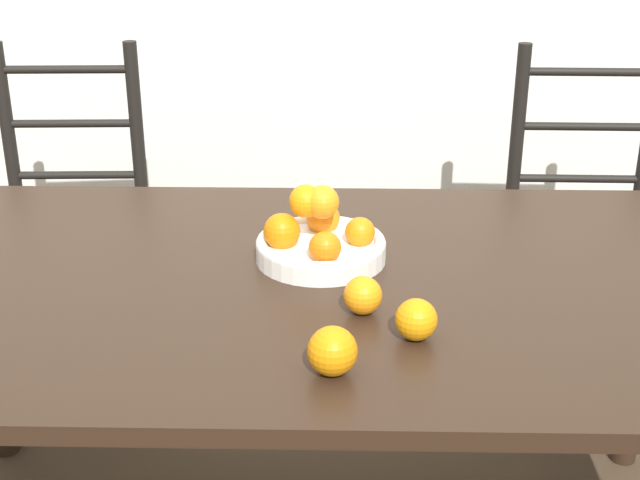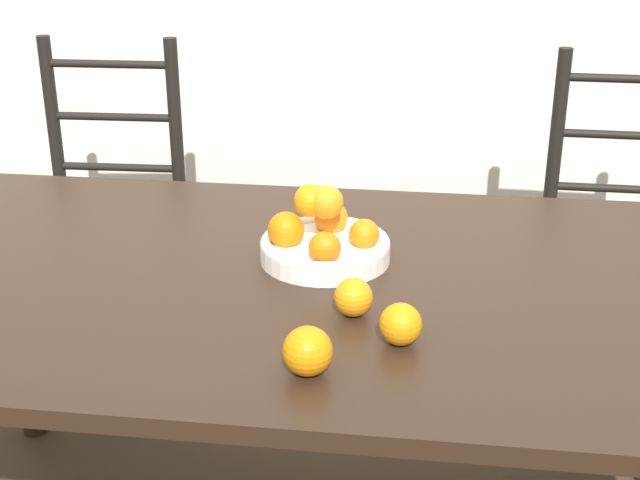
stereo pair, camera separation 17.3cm
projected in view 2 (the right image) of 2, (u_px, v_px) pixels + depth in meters
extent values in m
cube|color=black|center=(305.00, 284.00, 1.77)|extent=(1.86, 1.04, 0.03)
cylinder|color=black|center=(20.00, 320.00, 2.42)|extent=(0.07, 0.07, 0.72)
cylinder|color=white|center=(325.00, 251.00, 1.83)|extent=(0.27, 0.27, 0.04)
torus|color=white|center=(325.00, 243.00, 1.82)|extent=(0.27, 0.27, 0.02)
sphere|color=orange|center=(364.00, 234.00, 1.81)|extent=(0.06, 0.06, 0.06)
sphere|color=orange|center=(331.00, 218.00, 1.89)|extent=(0.07, 0.07, 0.07)
sphere|color=orange|center=(286.00, 230.00, 1.81)|extent=(0.08, 0.08, 0.08)
sphere|color=orange|center=(325.00, 247.00, 1.74)|extent=(0.06, 0.06, 0.06)
sphere|color=orange|center=(327.00, 202.00, 1.79)|extent=(0.07, 0.07, 0.07)
sphere|color=orange|center=(311.00, 201.00, 1.80)|extent=(0.07, 0.07, 0.07)
sphere|color=orange|center=(401.00, 324.00, 1.51)|extent=(0.07, 0.07, 0.07)
sphere|color=orange|center=(353.00, 297.00, 1.60)|extent=(0.07, 0.07, 0.07)
sphere|color=orange|center=(308.00, 351.00, 1.42)|extent=(0.08, 0.08, 0.08)
cylinder|color=black|center=(31.00, 336.00, 2.60)|extent=(0.04, 0.04, 0.47)
cylinder|color=black|center=(158.00, 342.00, 2.57)|extent=(0.04, 0.04, 0.47)
cylinder|color=black|center=(63.00, 201.00, 2.82)|extent=(0.04, 0.04, 1.04)
cylinder|color=black|center=(181.00, 205.00, 2.79)|extent=(0.04, 0.04, 1.04)
cube|color=black|center=(105.00, 235.00, 2.65)|extent=(0.44, 0.42, 0.04)
cylinder|color=black|center=(118.00, 167.00, 2.76)|extent=(0.38, 0.04, 0.02)
cylinder|color=black|center=(113.00, 117.00, 2.69)|extent=(0.38, 0.04, 0.02)
cylinder|color=black|center=(108.00, 64.00, 2.63)|extent=(0.38, 0.04, 0.02)
cylinder|color=black|center=(549.00, 369.00, 2.43)|extent=(0.04, 0.04, 0.47)
cylinder|color=black|center=(547.00, 223.00, 2.65)|extent=(0.04, 0.04, 1.04)
cube|color=black|center=(622.00, 263.00, 2.47)|extent=(0.43, 0.41, 0.04)
cylinder|color=black|center=(618.00, 189.00, 2.58)|extent=(0.38, 0.03, 0.02)
cylinder|color=black|center=(626.00, 135.00, 2.51)|extent=(0.38, 0.03, 0.02)
cylinder|color=black|center=(634.00, 79.00, 2.45)|extent=(0.38, 0.03, 0.02)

